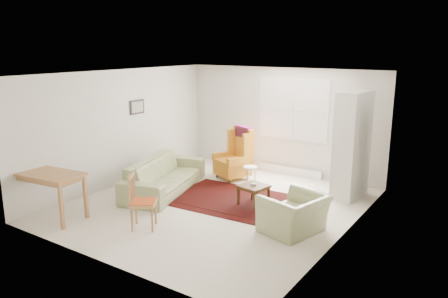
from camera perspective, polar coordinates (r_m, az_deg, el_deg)
The scene contains 10 objects.
room at distance 8.27m, azimuth -0.23°, elevation 1.25°, with size 5.04×5.54×2.51m.
rug at distance 8.63m, azimuth 2.28°, elevation -6.83°, with size 2.83×1.82×0.03m, color black, non-canonical shape.
sofa at distance 9.20m, azimuth -7.78°, elevation -2.60°, with size 2.37×0.93×0.96m, color #909764.
armchair at distance 7.26m, azimuth 9.15°, elevation -7.88°, with size 0.99×0.86×0.77m, color #909764.
wingback_chair at distance 9.92m, azimuth 1.10°, elevation -0.58°, with size 0.69×0.73×1.20m, color orange, non-canonical shape.
coffee_table at distance 8.43m, azimuth 3.87°, elevation -6.01°, with size 0.49×0.49×0.40m, color #482C16, non-canonical shape.
stool at distance 9.64m, azimuth 3.43°, elevation -3.45°, with size 0.31×0.31×0.41m, color white, non-canonical shape.
cabinet at distance 9.02m, azimuth 16.42°, elevation 0.48°, with size 0.45×0.85×2.13m, color silver, non-canonical shape.
desk at distance 8.35m, azimuth -21.93°, elevation -5.60°, with size 1.32×0.66×0.83m, color #A67343, non-canonical shape.
desk_chair at distance 7.42m, azimuth -10.49°, elevation -6.74°, with size 0.41×0.41×0.94m, color #A67343, non-canonical shape.
Camera 1 is at (4.55, -6.49, 3.00)m, focal length 35.00 mm.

